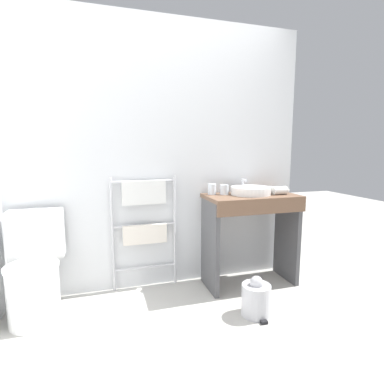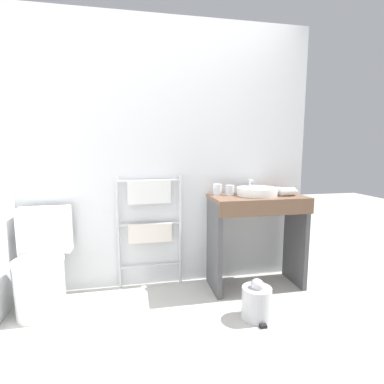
# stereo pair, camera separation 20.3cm
# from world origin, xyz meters

# --- Properties ---
(ground_plane) EXTENTS (12.00, 12.00, 0.00)m
(ground_plane) POSITION_xyz_m (0.00, 0.00, 0.00)
(ground_plane) COLOR #B2AFA8
(wall_back) EXTENTS (2.77, 0.12, 2.41)m
(wall_back) POSITION_xyz_m (0.00, 1.35, 1.21)
(wall_back) COLOR silver
(wall_back) RESTS_ON ground_plane
(toilet) EXTENTS (0.40, 0.50, 0.81)m
(toilet) POSITION_xyz_m (-1.01, 1.00, 0.34)
(toilet) COLOR white
(toilet) RESTS_ON ground_plane
(towel_radiator) EXTENTS (0.59, 0.06, 1.03)m
(towel_radiator) POSITION_xyz_m (-0.14, 1.24, 0.67)
(towel_radiator) COLOR silver
(towel_radiator) RESTS_ON ground_plane
(vanity_counter) EXTENTS (0.84, 0.45, 0.85)m
(vanity_counter) POSITION_xyz_m (0.81, 1.03, 0.57)
(vanity_counter) COLOR brown
(vanity_counter) RESTS_ON ground_plane
(sink_basin) EXTENTS (0.36, 0.36, 0.07)m
(sink_basin) POSITION_xyz_m (0.81, 1.07, 0.89)
(sink_basin) COLOR white
(sink_basin) RESTS_ON vanity_counter
(faucet) EXTENTS (0.02, 0.10, 0.13)m
(faucet) POSITION_xyz_m (0.81, 1.22, 0.94)
(faucet) COLOR silver
(faucet) RESTS_ON vanity_counter
(cup_near_wall) EXTENTS (0.08, 0.08, 0.10)m
(cup_near_wall) POSITION_xyz_m (0.47, 1.17, 0.90)
(cup_near_wall) COLOR silver
(cup_near_wall) RESTS_ON vanity_counter
(cup_near_edge) EXTENTS (0.08, 0.08, 0.09)m
(cup_near_edge) POSITION_xyz_m (0.58, 1.13, 0.90)
(cup_near_edge) COLOR silver
(cup_near_edge) RESTS_ON vanity_counter
(hair_dryer) EXTENTS (0.18, 0.17, 0.08)m
(hair_dryer) POSITION_xyz_m (1.07, 1.00, 0.89)
(hair_dryer) COLOR white
(hair_dryer) RESTS_ON vanity_counter
(trash_bin) EXTENTS (0.22, 0.26, 0.31)m
(trash_bin) POSITION_xyz_m (0.60, 0.53, 0.13)
(trash_bin) COLOR #B7B7BC
(trash_bin) RESTS_ON ground_plane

